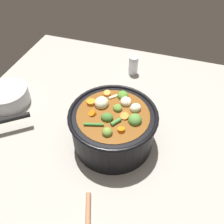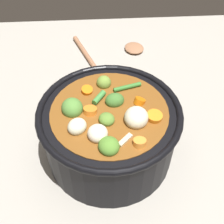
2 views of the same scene
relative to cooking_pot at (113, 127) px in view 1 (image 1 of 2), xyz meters
name	(u,v)px [view 1 (image 1 of 2)]	position (x,y,z in m)	size (l,w,h in m)	color
ground_plane	(113,140)	(0.00, 0.00, -0.07)	(1.10, 1.10, 0.00)	#9E998E
cooking_pot	(113,127)	(0.00, 0.00, 0.00)	(0.26, 0.26, 0.15)	black
salt_shaker	(133,65)	(-0.37, -0.03, -0.03)	(0.04, 0.04, 0.08)	silver
small_saucepan	(8,97)	(-0.05, -0.42, -0.04)	(0.24, 0.22, 0.06)	#ADADB2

